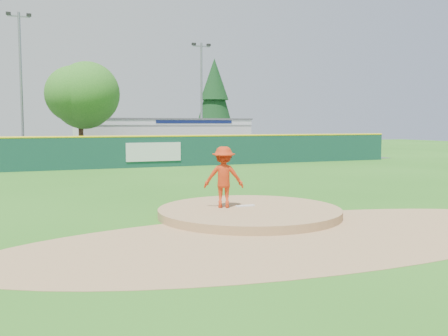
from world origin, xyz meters
name	(u,v)px	position (x,y,z in m)	size (l,w,h in m)	color
ground	(249,216)	(0.00, 0.00, 0.00)	(120.00, 120.00, 0.00)	#286B19
pitchers_mound	(249,216)	(0.00, 0.00, 0.00)	(5.50, 5.50, 0.50)	#9E774C
pitching_rubber	(245,206)	(0.00, 0.30, 0.27)	(0.60, 0.15, 0.04)	white
infield_dirt_arc	(302,237)	(0.00, -3.00, 0.01)	(15.40, 15.40, 0.01)	#9E774C
parking_lot	(104,159)	(0.00, 27.00, 0.01)	(44.00, 16.00, 0.02)	#38383A
pitcher	(224,177)	(-0.67, 0.42, 1.17)	(1.19, 0.69, 1.85)	red
van	(102,151)	(-0.53, 24.95, 0.77)	(2.47, 5.37, 1.49)	white
pool_building_grp	(161,136)	(6.00, 31.99, 1.66)	(15.20, 8.20, 3.31)	silver
fence_banners	(33,154)	(-5.55, 17.92, 1.00)	(18.10, 0.04, 1.20)	#600D10
outfield_fence	(127,151)	(0.00, 18.00, 1.09)	(40.00, 0.14, 2.07)	#133E33
deciduous_tree	(80,100)	(-2.00, 25.00, 4.55)	(5.60, 5.60, 7.36)	#382314
conifer_tree	(214,98)	(13.00, 36.00, 5.54)	(4.40, 4.40, 9.50)	#382314
light_pole_left	(21,80)	(-6.00, 27.00, 6.05)	(1.75, 0.25, 11.00)	gray
light_pole_right	(201,93)	(9.00, 29.00, 5.54)	(1.75, 0.25, 10.00)	gray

